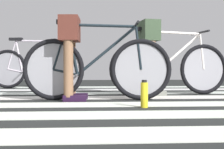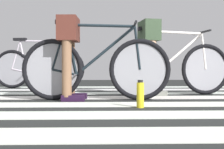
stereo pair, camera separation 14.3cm
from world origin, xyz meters
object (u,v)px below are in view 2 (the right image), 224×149
cyclist_1_of_3 (69,47)px  bicycle_3_of_3 (38,67)px  bicycle_2_of_3 (171,67)px  water_bottle (140,94)px  bicycle_1_of_3 (96,67)px  cyclist_2_of_3 (149,47)px

cyclist_1_of_3 → bicycle_3_of_3: (-0.79, 2.24, -0.24)m
bicycle_2_of_3 → water_bottle: 1.57m
bicycle_1_of_3 → bicycle_3_of_3: size_ratio=1.01×
bicycle_2_of_3 → bicycle_3_of_3: bearing=135.3°
bicycle_1_of_3 → cyclist_1_of_3: bearing=-180.0°
bicycle_3_of_3 → bicycle_2_of_3: bearing=-27.8°
water_bottle → bicycle_2_of_3: bearing=67.3°
bicycle_3_of_3 → water_bottle: bearing=-54.3°
bicycle_2_of_3 → cyclist_2_of_3: bearing=-180.0°
bicycle_1_of_3 → bicycle_3_of_3: (-1.10, 2.26, 0.00)m
cyclist_1_of_3 → bicycle_1_of_3: bearing=0.0°
bicycle_2_of_3 → cyclist_2_of_3: 0.41m
cyclist_2_of_3 → water_bottle: 1.51m
bicycle_1_of_3 → bicycle_2_of_3: same height
bicycle_2_of_3 → water_bottle: size_ratio=6.58×
bicycle_1_of_3 → cyclist_2_of_3: cyclist_2_of_3 is taller
cyclist_2_of_3 → water_bottle: bearing=-110.1°
bicycle_1_of_3 → water_bottle: bearing=-56.9°
water_bottle → cyclist_2_of_3: bearing=78.2°
bicycle_1_of_3 → cyclist_2_of_3: bearing=44.3°
cyclist_1_of_3 → cyclist_2_of_3: size_ratio=0.95×
cyclist_2_of_3 → bicycle_3_of_3: size_ratio=0.59×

